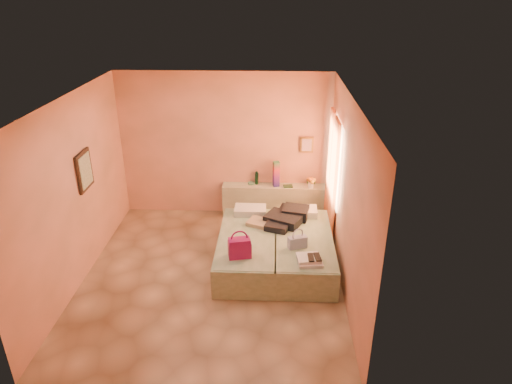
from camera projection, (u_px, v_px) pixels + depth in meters
ground at (213, 276)px, 7.22m from camera, size 4.50×4.50×0.00m
room_walls at (226, 157)px, 6.98m from camera, size 4.02×4.51×2.81m
headboard_ledge at (275, 201)px, 8.96m from camera, size 2.05×0.30×0.65m
bed_left at (248, 249)px, 7.46m from camera, size 0.90×2.00×0.50m
bed_right at (303, 251)px, 7.43m from camera, size 0.90×2.00×0.50m
water_bottle at (257, 178)px, 8.84m from camera, size 0.08×0.08×0.25m
rainbow_box at (276, 174)px, 8.70m from camera, size 0.14×0.14×0.50m
small_dish at (251, 183)px, 8.89m from camera, size 0.17×0.17×0.03m
green_book at (288, 186)px, 8.76m from camera, size 0.19×0.15×0.03m
flower_vase at (311, 181)px, 8.68m from camera, size 0.22×0.22×0.25m
magenta_handbag at (240, 247)px, 6.75m from camera, size 0.37×0.26×0.31m
khaki_garment at (260, 223)px, 7.70m from camera, size 0.48×0.44×0.07m
clothes_pile at (287, 218)px, 7.72m from camera, size 0.80×0.80×0.19m
blue_handbag at (297, 242)px, 7.01m from camera, size 0.31×0.21×0.18m
towel_stack at (310, 260)px, 6.63m from camera, size 0.38×0.33×0.10m
sandal_pair at (314, 258)px, 6.58m from camera, size 0.17×0.22×0.02m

